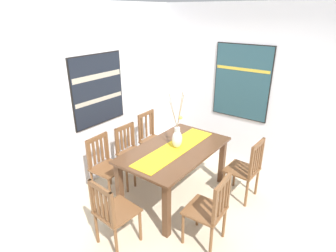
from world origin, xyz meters
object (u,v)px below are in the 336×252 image
object	(u,v)px
dining_table	(175,156)
chair_3	(113,212)
chair_1	(210,209)
chair_4	(152,138)
chair_5	(131,151)
painting_on_back_wall	(98,90)
chair_2	(246,168)
centerpiece_vase	(177,137)
painting_on_side_wall	(242,82)
chair_0	(105,165)

from	to	relation	value
dining_table	chair_3	size ratio (longest dim) A/B	1.82
chair_1	dining_table	bearing A→B (deg)	58.74
chair_4	chair_5	distance (m)	0.55
dining_table	chair_1	distance (m)	1.01
dining_table	chair_3	world-z (taller)	chair_3
chair_4	chair_5	bearing A→B (deg)	-178.44
dining_table	painting_on_back_wall	xyz separation A→B (m)	(-0.22, 1.28, 0.80)
dining_table	painting_on_back_wall	bearing A→B (deg)	99.53
chair_2	chair_5	size ratio (longest dim) A/B	1.06
chair_2	chair_4	distance (m)	1.72
centerpiece_vase	painting_on_back_wall	size ratio (longest dim) A/B	0.74
chair_2	painting_on_side_wall	world-z (taller)	painting_on_side_wall
centerpiece_vase	chair_1	xyz separation A→B (m)	(-0.56, -0.85, -0.46)
chair_2	painting_on_back_wall	bearing A→B (deg)	110.07
painting_on_side_wall	chair_1	bearing A→B (deg)	-164.04
chair_1	chair_4	size ratio (longest dim) A/B	0.97
chair_0	chair_4	bearing A→B (deg)	1.16
chair_3	dining_table	bearing A→B (deg)	-0.36
chair_5	chair_4	bearing A→B (deg)	1.56
centerpiece_vase	chair_4	world-z (taller)	centerpiece_vase
chair_5	painting_on_side_wall	bearing A→B (deg)	-36.78
chair_0	painting_on_side_wall	distance (m)	2.55
dining_table	chair_3	distance (m)	1.21
chair_3	chair_4	size ratio (longest dim) A/B	0.94
dining_table	centerpiece_vase	world-z (taller)	centerpiece_vase
centerpiece_vase	chair_0	world-z (taller)	centerpiece_vase
chair_3	painting_on_back_wall	xyz separation A→B (m)	(0.98, 1.27, 0.99)
chair_5	painting_on_back_wall	xyz separation A→B (m)	(-0.20, 0.42, 0.99)
chair_4	painting_on_back_wall	bearing A→B (deg)	151.56
chair_0	chair_1	size ratio (longest dim) A/B	0.99
chair_3	chair_5	distance (m)	1.46
chair_0	chair_4	size ratio (longest dim) A/B	0.96
centerpiece_vase	chair_0	bearing A→B (deg)	125.33
chair_1	painting_on_back_wall	size ratio (longest dim) A/B	0.86
centerpiece_vase	chair_5	bearing A→B (deg)	93.49
chair_2	painting_on_back_wall	xyz separation A→B (m)	(-0.78, 2.13, 0.97)
chair_3	painting_on_back_wall	bearing A→B (deg)	52.35
chair_4	painting_on_back_wall	size ratio (longest dim) A/B	0.89
chair_4	painting_on_side_wall	size ratio (longest dim) A/B	0.77
painting_on_back_wall	painting_on_side_wall	world-z (taller)	painting_on_side_wall
centerpiece_vase	painting_on_back_wall	xyz separation A→B (m)	(-0.26, 1.29, 0.53)
dining_table	centerpiece_vase	bearing A→B (deg)	-4.29
chair_2	chair_4	xyz separation A→B (m)	(-0.02, 1.72, -0.01)
chair_0	painting_on_back_wall	distance (m)	1.13
chair_1	chair_3	distance (m)	1.10
chair_0	painting_on_back_wall	world-z (taller)	painting_on_back_wall
dining_table	chair_1	world-z (taller)	chair_1
centerpiece_vase	painting_on_side_wall	size ratio (longest dim) A/B	0.64
chair_1	chair_2	xyz separation A→B (m)	(1.08, 0.00, 0.01)
chair_1	chair_5	xyz separation A→B (m)	(0.51, 1.71, -0.00)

